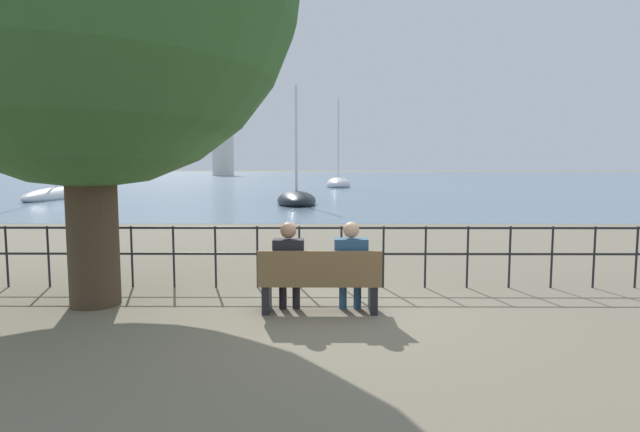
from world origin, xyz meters
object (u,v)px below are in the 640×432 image
at_px(sailboat_0, 338,184).
at_px(harbor_lighthouse, 223,138).
at_px(seated_person_left, 289,262).
at_px(seated_person_right, 351,262).
at_px(sailboat_1, 296,200).
at_px(sailboat_2, 57,194).
at_px(park_bench, 320,283).

relative_size(sailboat_0, harbor_lighthouse, 0.44).
bearing_deg(seated_person_left, sailboat_0, 87.42).
xyz_separation_m(seated_person_right, sailboat_1, (-1.90, 21.19, -0.46)).
height_order(sailboat_1, sailboat_2, sailboat_2).
relative_size(seated_person_left, harbor_lighthouse, 0.06).
distance_m(park_bench, harbor_lighthouse, 137.17).
xyz_separation_m(seated_person_left, harbor_lighthouse, (-27.64, 133.82, 9.75)).
bearing_deg(sailboat_2, park_bench, -59.54).
distance_m(seated_person_right, sailboat_0, 46.73).
height_order(seated_person_left, sailboat_1, sailboat_1).
bearing_deg(seated_person_left, seated_person_right, -0.07).
relative_size(park_bench, seated_person_right, 1.33).
xyz_separation_m(seated_person_left, sailboat_1, (-1.02, 21.18, -0.46)).
relative_size(seated_person_right, sailboat_0, 0.13).
relative_size(park_bench, sailboat_1, 0.25).
height_order(seated_person_right, sailboat_1, sailboat_1).
bearing_deg(park_bench, sailboat_0, 87.95).
xyz_separation_m(park_bench, harbor_lighthouse, (-28.08, 133.89, 10.02)).
bearing_deg(harbor_lighthouse, sailboat_2, -84.49).
distance_m(seated_person_left, sailboat_1, 21.21).
xyz_separation_m(park_bench, sailboat_0, (1.67, 46.79, -0.09)).
xyz_separation_m(park_bench, sailboat_1, (-1.46, 21.26, -0.18)).
height_order(sailboat_0, harbor_lighthouse, harbor_lighthouse).
height_order(seated_person_left, seated_person_right, seated_person_right).
relative_size(seated_person_right, sailboat_2, 0.10).
distance_m(sailboat_0, sailboat_1, 25.72).
height_order(seated_person_right, harbor_lighthouse, harbor_lighthouse).
xyz_separation_m(sailboat_0, sailboat_1, (-3.13, -25.53, -0.09)).
distance_m(sailboat_0, sailboat_2, 28.27).
height_order(sailboat_0, sailboat_2, sailboat_2).
distance_m(sailboat_1, harbor_lighthouse, 116.19).
bearing_deg(sailboat_0, harbor_lighthouse, 109.51).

